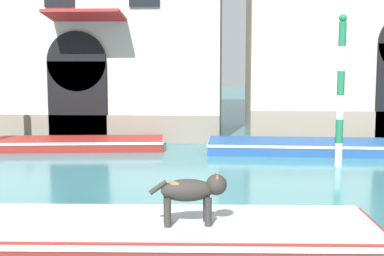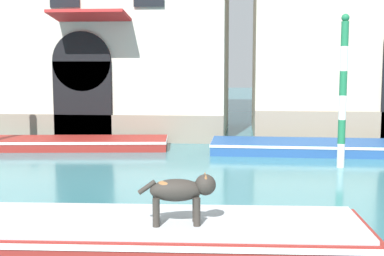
{
  "view_description": "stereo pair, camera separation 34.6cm",
  "coord_description": "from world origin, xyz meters",
  "px_view_note": "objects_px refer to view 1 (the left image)",
  "views": [
    {
      "loc": [
        4.11,
        -0.98,
        2.77
      ],
      "look_at": [
        3.26,
        11.85,
        1.2
      ],
      "focal_mm": 50.0,
      "sensor_mm": 36.0,
      "label": 1
    },
    {
      "loc": [
        4.46,
        -0.96,
        2.77
      ],
      "look_at": [
        3.26,
        11.85,
        1.2
      ],
      "focal_mm": 50.0,
      "sensor_mm": 36.0,
      "label": 2
    }
  ],
  "objects_px": {
    "dog_on_deck": "(193,191)",
    "boat_moored_near_palazzo": "(54,144)",
    "mooring_pole_0": "(341,91)",
    "boat_moored_far": "(315,146)",
    "boat_foreground": "(136,237)"
  },
  "relations": [
    {
      "from": "dog_on_deck",
      "to": "boat_moored_near_palazzo",
      "type": "relative_size",
      "value": 0.15
    },
    {
      "from": "boat_moored_near_palazzo",
      "to": "mooring_pole_0",
      "type": "height_order",
      "value": "mooring_pole_0"
    },
    {
      "from": "dog_on_deck",
      "to": "boat_moored_far",
      "type": "xyz_separation_m",
      "value": [
        3.19,
        9.46,
        -0.82
      ]
    },
    {
      "from": "mooring_pole_0",
      "to": "dog_on_deck",
      "type": "bearing_deg",
      "value": -115.61
    },
    {
      "from": "dog_on_deck",
      "to": "mooring_pole_0",
      "type": "bearing_deg",
      "value": 55.79
    },
    {
      "from": "boat_moored_near_palazzo",
      "to": "mooring_pole_0",
      "type": "xyz_separation_m",
      "value": [
        8.55,
        -2.34,
        1.84
      ]
    },
    {
      "from": "mooring_pole_0",
      "to": "boat_foreground",
      "type": "bearing_deg",
      "value": -121.36
    },
    {
      "from": "boat_moored_far",
      "to": "boat_foreground",
      "type": "bearing_deg",
      "value": -112.59
    },
    {
      "from": "boat_moored_far",
      "to": "mooring_pole_0",
      "type": "distance_m",
      "value": 2.93
    },
    {
      "from": "dog_on_deck",
      "to": "boat_moored_far",
      "type": "bearing_deg",
      "value": 62.78
    },
    {
      "from": "boat_moored_near_palazzo",
      "to": "boat_moored_far",
      "type": "distance_m",
      "value": 8.29
    },
    {
      "from": "boat_moored_far",
      "to": "mooring_pole_0",
      "type": "height_order",
      "value": "mooring_pole_0"
    },
    {
      "from": "boat_foreground",
      "to": "boat_moored_far",
      "type": "bearing_deg",
      "value": 63.95
    },
    {
      "from": "dog_on_deck",
      "to": "boat_moored_far",
      "type": "relative_size",
      "value": 0.16
    },
    {
      "from": "dog_on_deck",
      "to": "boat_moored_far",
      "type": "height_order",
      "value": "dog_on_deck"
    }
  ]
}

